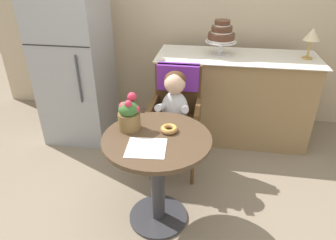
{
  "coord_description": "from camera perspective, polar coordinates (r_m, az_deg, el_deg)",
  "views": [
    {
      "loc": [
        0.34,
        -1.63,
        1.76
      ],
      "look_at": [
        0.05,
        0.15,
        0.77
      ],
      "focal_mm": 32.25,
      "sensor_mm": 36.0,
      "label": 1
    }
  ],
  "objects": [
    {
      "name": "display_counter",
      "position": [
        3.22,
        12.15,
        4.13
      ],
      "size": [
        1.56,
        0.62,
        0.9
      ],
      "color": "#93754C",
      "rests_on": "ground"
    },
    {
      "name": "table_lamp",
      "position": [
        3.13,
        25.57,
        14.2
      ],
      "size": [
        0.15,
        0.15,
        0.28
      ],
      "color": "#B28C47",
      "rests_on": "display_counter"
    },
    {
      "name": "flower_vase",
      "position": [
        2.02,
        -7.4,
        1.06
      ],
      "size": [
        0.15,
        0.16,
        0.25
      ],
      "color": "brown",
      "rests_on": "cafe_table"
    },
    {
      "name": "cafe_table",
      "position": [
        2.08,
        -2.03,
        -8.18
      ],
      "size": [
        0.72,
        0.72,
        0.72
      ],
      "color": "#4C3826",
      "rests_on": "ground"
    },
    {
      "name": "refrigerator",
      "position": [
        3.2,
        -17.35,
        10.91
      ],
      "size": [
        0.64,
        0.63,
        1.7
      ],
      "color": "#9EA0A5",
      "rests_on": "ground"
    },
    {
      "name": "paper_napkin",
      "position": [
        1.86,
        -4.13,
        -5.27
      ],
      "size": [
        0.26,
        0.24,
        0.0
      ],
      "primitive_type": "cube",
      "rotation": [
        0.0,
        0.0,
        0.08
      ],
      "color": "white",
      "rests_on": "cafe_table"
    },
    {
      "name": "tiered_cake_stand",
      "position": [
        3.01,
        10.06,
        15.62
      ],
      "size": [
        0.3,
        0.3,
        0.33
      ],
      "color": "silver",
      "rests_on": "display_counter"
    },
    {
      "name": "seated_child",
      "position": [
        2.45,
        1.16,
        2.54
      ],
      "size": [
        0.27,
        0.32,
        0.73
      ],
      "color": "silver",
      "rests_on": "ground"
    },
    {
      "name": "donut_front",
      "position": [
        2.01,
        0.2,
        -1.67
      ],
      "size": [
        0.12,
        0.12,
        0.04
      ],
      "color": "#AD7542",
      "rests_on": "cafe_table"
    },
    {
      "name": "wicker_chair",
      "position": [
        2.61,
        1.63,
        3.29
      ],
      "size": [
        0.42,
        0.45,
        0.95
      ],
      "rotation": [
        0.0,
        0.0,
        0.1
      ],
      "color": "brown",
      "rests_on": "ground"
    },
    {
      "name": "ground_plane",
      "position": [
        2.42,
        -1.81,
        -17.83
      ],
      "size": [
        8.0,
        8.0,
        0.0
      ],
      "primitive_type": "plane",
      "color": "gray"
    }
  ]
}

